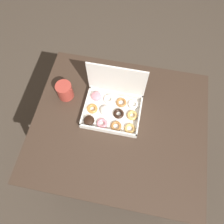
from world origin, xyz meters
TOP-DOWN VIEW (x-y plane):
  - ground_plane at (0.00, 0.00)m, footprint 8.00×8.00m
  - dining_table at (0.00, 0.00)m, footprint 0.93×0.81m
  - donut_box at (-0.06, 0.09)m, footprint 0.30×0.24m
  - coffee_mug at (-0.33, 0.11)m, footprint 0.09×0.09m

SIDE VIEW (x-z plane):
  - ground_plane at x=0.00m, z-range 0.00..0.00m
  - dining_table at x=0.00m, z-range 0.26..1.02m
  - donut_box at x=-0.06m, z-range 0.69..0.94m
  - coffee_mug at x=-0.33m, z-range 0.77..0.87m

